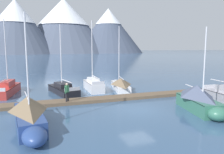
# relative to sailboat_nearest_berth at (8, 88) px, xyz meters

# --- Properties ---
(ground_plane) EXTENTS (700.00, 700.00, 0.00)m
(ground_plane) POSITION_rel_sailboat_nearest_berth_xyz_m (10.64, -10.93, -0.60)
(ground_plane) COLOR #38567A
(mountain_central_massif) EXTENTS (68.75, 68.75, 44.48)m
(mountain_central_massif) POSITION_rel_sailboat_nearest_berth_xyz_m (-7.25, 173.06, 22.71)
(mountain_central_massif) COLOR #4C566B
(mountain_central_massif) RESTS_ON ground
(mountain_shoulder_ridge) EXTENTS (93.74, 93.74, 51.88)m
(mountain_shoulder_ridge) POSITION_rel_sailboat_nearest_berth_xyz_m (34.76, 192.07, 26.90)
(mountain_shoulder_ridge) COLOR #4C566B
(mountain_shoulder_ridge) RESTS_ON ground
(mountain_east_summit) EXTENTS (67.82, 67.82, 42.93)m
(mountain_east_summit) POSITION_rel_sailboat_nearest_berth_xyz_m (75.97, 179.68, 21.53)
(mountain_east_summit) COLOR #424C60
(mountain_east_summit) RESTS_ON ground
(dock) EXTENTS (26.16, 2.33, 0.30)m
(dock) POSITION_rel_sailboat_nearest_berth_xyz_m (10.64, -6.93, -0.45)
(dock) COLOR brown
(dock) RESTS_ON ground
(sailboat_nearest_berth) EXTENTS (2.79, 7.37, 8.23)m
(sailboat_nearest_berth) POSITION_rel_sailboat_nearest_berth_xyz_m (0.00, 0.00, 0.00)
(sailboat_nearest_berth) COLOR #B2332D
(sailboat_nearest_berth) RESTS_ON ground
(sailboat_second_berth) EXTENTS (2.18, 7.06, 7.22)m
(sailboat_second_berth) POSITION_rel_sailboat_nearest_berth_xyz_m (2.24, -12.17, 0.30)
(sailboat_second_berth) COLOR navy
(sailboat_second_berth) RESTS_ON ground
(sailboat_mid_dock_port) EXTENTS (2.97, 6.66, 7.67)m
(sailboat_mid_dock_port) POSITION_rel_sailboat_nearest_berth_xyz_m (5.73, -1.70, -0.11)
(sailboat_mid_dock_port) COLOR black
(sailboat_mid_dock_port) RESTS_ON ground
(sailboat_mid_dock_starboard) EXTENTS (1.74, 6.21, 8.32)m
(sailboat_mid_dock_starboard) POSITION_rel_sailboat_nearest_berth_xyz_m (9.47, -1.13, 0.05)
(sailboat_mid_dock_starboard) COLOR silver
(sailboat_mid_dock_starboard) RESTS_ON ground
(sailboat_far_berth) EXTENTS (3.12, 7.28, 7.78)m
(sailboat_far_berth) POSITION_rel_sailboat_nearest_berth_xyz_m (12.86, -1.86, 0.08)
(sailboat_far_berth) COLOR white
(sailboat_far_berth) RESTS_ON ground
(sailboat_outer_slip) EXTENTS (2.92, 5.87, 6.72)m
(sailboat_outer_slip) POSITION_rel_sailboat_nearest_berth_xyz_m (15.17, -13.07, 0.38)
(sailboat_outer_slip) COLOR #336B56
(sailboat_outer_slip) RESTS_ON ground
(person_on_dock) EXTENTS (0.45, 0.43, 1.69)m
(person_on_dock) POSITION_rel_sailboat_nearest_berth_xyz_m (5.44, -7.21, 0.66)
(person_on_dock) COLOR #232328
(person_on_dock) RESTS_ON dock
(mooring_buoy_channel_marker) EXTENTS (0.36, 0.36, 0.44)m
(mooring_buoy_channel_marker) POSITION_rel_sailboat_nearest_berth_xyz_m (15.54, -10.09, -0.41)
(mooring_buoy_channel_marker) COLOR yellow
(mooring_buoy_channel_marker) RESTS_ON ground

